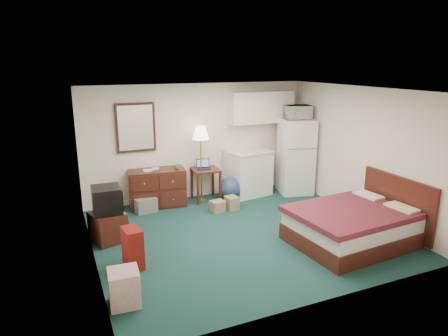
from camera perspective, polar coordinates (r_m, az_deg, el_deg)
name	(u,v)px	position (r m, az deg, el deg)	size (l,w,h in m)	color
floor	(243,234)	(7.15, 2.67, -9.35)	(5.00, 4.50, 0.01)	#16443F
ceiling	(244,90)	(6.53, 2.94, 11.06)	(5.00, 4.50, 0.01)	white
walls	(243,165)	(6.73, 2.80, 0.39)	(5.01, 4.51, 2.50)	white
mirror	(136,128)	(8.31, -12.52, 5.67)	(0.80, 0.06, 1.00)	white
upper_cabinets	(261,107)	(9.08, 5.33, 8.64)	(1.50, 0.35, 0.70)	white
headboard	(397,204)	(7.57, 23.47, -4.75)	(0.06, 1.56, 1.00)	#381B14
dresser	(157,188)	(8.44, -9.52, -2.83)	(1.15, 0.52, 0.79)	#381B14
floor_lamp	(201,164)	(8.51, -3.30, 0.53)	(0.36, 0.36, 1.65)	gold
desk	(206,184)	(8.70, -2.62, -2.36)	(0.56, 0.56, 0.70)	#381B14
exercise_ball	(230,189)	(8.72, 0.90, -2.96)	(0.51, 0.51, 0.51)	navy
kitchen_counter	(248,173)	(9.04, 3.49, -0.77)	(0.90, 0.69, 0.99)	white
fridge	(296,156)	(9.24, 10.20, 1.67)	(0.70, 0.70, 1.71)	white
bed	(351,227)	(7.00, 17.67, -7.97)	(1.86, 1.45, 0.59)	#49131F
tv_stand	(108,227)	(7.07, -16.23, -8.06)	(0.50, 0.54, 0.50)	#381B14
suitcase	(133,248)	(6.10, -12.90, -11.09)	(0.23, 0.37, 0.61)	maroon
retail_box	(124,288)	(5.31, -14.07, -16.25)	(0.37, 0.37, 0.46)	silver
file_bin	(145,205)	(8.24, -11.20, -5.18)	(0.42, 0.31, 0.29)	slate
cardboard_box_a	(218,206)	(8.10, -0.93, -5.48)	(0.27, 0.23, 0.23)	#947B5D
cardboard_box_b	(232,203)	(8.21, 1.12, -5.02)	(0.23, 0.27, 0.27)	#947B5D
laptop	(204,165)	(8.58, -2.94, 0.50)	(0.28, 0.23, 0.20)	black
crt_tv	(107,200)	(6.95, -16.42, -4.37)	(0.48, 0.51, 0.44)	black
microwave	(298,111)	(9.04, 10.49, 8.06)	(0.55, 0.31, 0.37)	white
book_a	(143,166)	(8.23, -11.48, 0.29)	(0.16, 0.02, 0.22)	#947B5D
book_b	(151,164)	(8.34, -10.38, 0.50)	(0.16, 0.02, 0.22)	#947B5D
mug	(177,166)	(8.29, -6.73, 0.22)	(0.12, 0.09, 0.12)	#4C8734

